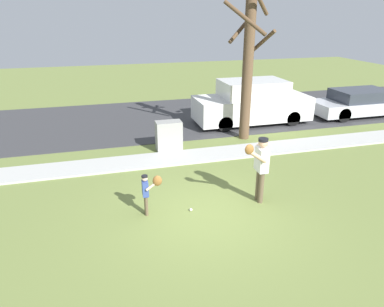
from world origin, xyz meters
name	(u,v)px	position (x,y,z in m)	size (l,w,h in m)	color
ground_plane	(174,160)	(0.00, 3.50, 0.00)	(48.00, 48.00, 0.00)	olive
sidewalk_strip	(173,158)	(0.00, 3.60, 0.03)	(36.00, 1.20, 0.06)	#B2B2AD
road_surface	(150,119)	(0.00, 8.60, 0.01)	(36.00, 6.80, 0.02)	#38383A
person_adult	(260,163)	(1.52, 0.24, 1.08)	(0.71, 0.62, 1.73)	brown
person_child	(148,189)	(-1.31, 0.33, 0.71)	(0.46, 0.43, 1.08)	brown
baseball	(191,210)	(-0.29, 0.22, 0.04)	(0.07, 0.07, 0.07)	white
utility_cabinet	(169,136)	(0.05, 4.46, 0.53)	(0.90, 0.51, 1.06)	gray
street_tree_near	(248,63)	(3.15, 4.97, 2.89)	(1.85, 1.88, 5.44)	brown
parked_van_white	(252,103)	(4.24, 6.74, 0.90)	(5.00, 1.95, 1.88)	silver
parked_sedan_silver	(360,103)	(9.67, 6.54, 0.62)	(4.60, 1.80, 1.23)	silver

